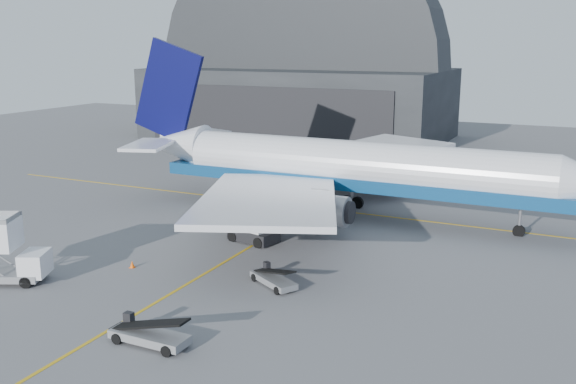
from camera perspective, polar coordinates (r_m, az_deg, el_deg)
The scene contains 8 objects.
ground at distance 48.51m, azimuth -6.80°, elevation -6.87°, with size 200.00×200.00×0.00m, color #565659.
taxi_lines at distance 59.05m, azimuth -0.28°, elevation -3.08°, with size 80.00×42.12×0.02m.
hangar at distance 113.58m, azimuth 1.12°, elevation 9.68°, with size 50.00×28.30×28.00m.
airliner at distance 62.20m, azimuth 4.77°, elevation 2.25°, with size 48.80×47.32×17.13m.
pushback_tug at distance 54.52m, azimuth -2.98°, elevation -3.71°, with size 4.54×3.21×1.91m.
belt_loader_a at distance 37.63m, azimuth -12.26°, elevation -12.27°, with size 5.00×1.80×1.90m.
belt_loader_b at distance 45.02m, azimuth -1.32°, elevation -7.70°, with size 4.23×3.29×1.66m.
traffic_cone at distance 49.90m, azimuth -13.68°, elevation -6.27°, with size 0.37×0.37×0.54m.
Camera 1 is at (24.49, -38.44, 16.60)m, focal length 40.00 mm.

